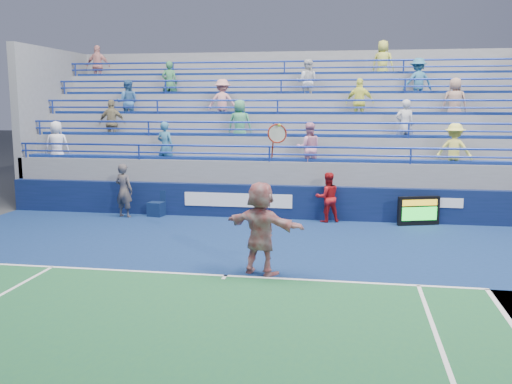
% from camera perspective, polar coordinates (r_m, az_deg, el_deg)
% --- Properties ---
extents(ground, '(120.00, 120.00, 0.00)m').
position_cam_1_polar(ground, '(12.64, -3.07, -8.45)').
color(ground, '#333538').
extents(sponsor_wall, '(18.00, 0.32, 1.10)m').
position_cam_1_polar(sponsor_wall, '(18.74, 1.26, -0.97)').
color(sponsor_wall, '#0A1737').
rests_on(sponsor_wall, ground).
extents(bleacher_stand, '(18.00, 5.60, 6.13)m').
position_cam_1_polar(bleacher_stand, '(22.31, 2.66, 3.20)').
color(bleacher_stand, slate).
rests_on(bleacher_stand, ground).
extents(serve_speed_board, '(1.30, 0.55, 0.92)m').
position_cam_1_polar(serve_speed_board, '(18.31, 15.94, -1.84)').
color(serve_speed_board, black).
rests_on(serve_speed_board, ground).
extents(judge_chair, '(0.56, 0.56, 0.86)m').
position_cam_1_polar(judge_chair, '(19.38, -9.90, -1.59)').
color(judge_chair, '#0D1D41').
rests_on(judge_chair, ground).
extents(tennis_player, '(2.02, 1.29, 3.34)m').
position_cam_1_polar(tennis_player, '(12.55, 0.49, -3.62)').
color(tennis_player, silver).
rests_on(tennis_player, ground).
extents(line_judge, '(0.75, 0.60, 1.80)m').
position_cam_1_polar(line_judge, '(19.33, -13.07, 0.15)').
color(line_judge, '#131B34').
rests_on(line_judge, ground).
extents(ball_girl, '(0.94, 0.83, 1.60)m').
position_cam_1_polar(ball_girl, '(18.21, 7.16, -0.54)').
color(ball_girl, '#A61317').
rests_on(ball_girl, ground).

